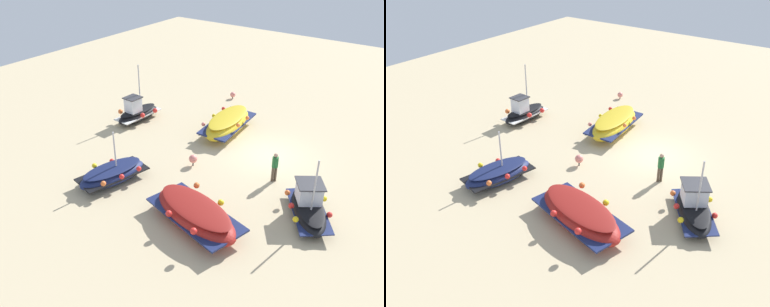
% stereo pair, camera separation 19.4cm
% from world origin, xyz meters
% --- Properties ---
extents(ground_plane, '(54.66, 54.66, 0.00)m').
position_xyz_m(ground_plane, '(0.00, 0.00, 0.00)').
color(ground_plane, '#C6B289').
extents(fishing_boat_0, '(5.03, 2.45, 1.22)m').
position_xyz_m(fishing_boat_0, '(-1.17, -3.50, 0.62)').
color(fishing_boat_0, gold).
rests_on(fishing_boat_0, ground_plane).
extents(fishing_boat_1, '(3.46, 1.86, 3.78)m').
position_xyz_m(fishing_boat_1, '(0.84, -9.33, 0.57)').
color(fishing_boat_1, black).
rests_on(fishing_boat_1, ground_plane).
extents(fishing_boat_2, '(3.27, 5.22, 1.20)m').
position_xyz_m(fishing_boat_2, '(7.67, 0.23, 0.60)').
color(fishing_boat_2, maroon).
rests_on(fishing_boat_2, ground_plane).
extents(fishing_boat_3, '(3.88, 3.27, 3.27)m').
position_xyz_m(fishing_boat_3, '(4.16, 4.05, 0.55)').
color(fishing_boat_3, black).
rests_on(fishing_boat_3, ground_plane).
extents(fishing_boat_4, '(3.99, 2.38, 2.80)m').
position_xyz_m(fishing_boat_4, '(7.24, -5.28, 0.47)').
color(fishing_boat_4, navy).
rests_on(fishing_boat_4, ground_plane).
extents(person_walking, '(0.32, 0.32, 1.64)m').
position_xyz_m(person_walking, '(2.34, 1.45, 0.95)').
color(person_walking, brown).
rests_on(person_walking, ground_plane).
extents(mooring_buoy_0, '(0.47, 0.47, 0.65)m').
position_xyz_m(mooring_buoy_0, '(3.49, -2.87, 0.41)').
color(mooring_buoy_0, '#3F3F42').
rests_on(mooring_buoy_0, ground_plane).
extents(mooring_buoy_1, '(0.40, 0.40, 0.51)m').
position_xyz_m(mooring_buoy_1, '(-6.25, -6.17, 0.31)').
color(mooring_buoy_1, '#3F3F42').
rests_on(mooring_buoy_1, ground_plane).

